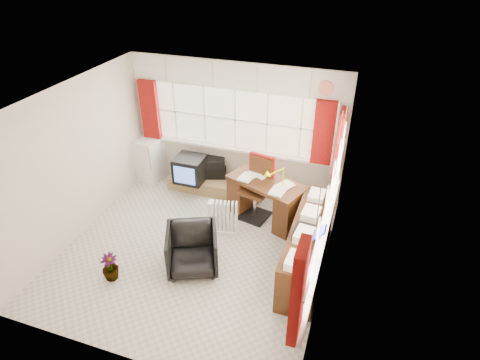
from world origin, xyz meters
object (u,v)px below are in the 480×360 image
object	(u,v)px
credenza	(307,247)
mini_fridge	(149,158)
desk_lamp	(283,174)
tv_bench	(205,184)
task_chair	(259,185)
office_chair	(192,250)
crt_tv	(190,169)
radiator	(225,221)
desk	(266,198)

from	to	relation	value
credenza	mini_fridge	xyz separation A→B (m)	(-3.53, 1.60, 0.05)
desk_lamp	tv_bench	distance (m)	2.03
task_chair	mini_fridge	distance (m)	2.52
office_chair	tv_bench	xyz separation A→B (m)	(-0.68, 2.07, -0.22)
credenza	crt_tv	world-z (taller)	credenza
desk_lamp	tv_bench	bearing A→B (deg)	158.37
task_chair	radiator	distance (m)	0.88
radiator	task_chair	bearing A→B (deg)	64.08
credenza	crt_tv	distance (m)	2.86
desk_lamp	task_chair	size ratio (longest dim) A/B	0.37
desk_lamp	radiator	distance (m)	1.25
desk_lamp	radiator	size ratio (longest dim) A/B	0.67
credenza	crt_tv	size ratio (longest dim) A/B	3.67
desk	mini_fridge	bearing A→B (deg)	167.29
desk	desk_lamp	size ratio (longest dim) A/B	3.44
tv_bench	crt_tv	xyz separation A→B (m)	(-0.23, -0.15, 0.37)
mini_fridge	task_chair	bearing A→B (deg)	-11.79
tv_bench	office_chair	bearing A→B (deg)	-71.87
desk	office_chair	size ratio (longest dim) A/B	1.94
radiator	credenza	xyz separation A→B (m)	(1.42, -0.35, 0.13)
office_chair	radiator	size ratio (longest dim) A/B	1.18
task_chair	tv_bench	bearing A→B (deg)	160.28
task_chair	tv_bench	size ratio (longest dim) A/B	0.82
desk	task_chair	xyz separation A→B (m)	(-0.16, 0.08, 0.18)
desk	mini_fridge	xyz separation A→B (m)	(-2.62, 0.59, 0.02)
radiator	mini_fridge	xyz separation A→B (m)	(-2.10, 1.25, 0.18)
radiator	mini_fridge	bearing A→B (deg)	149.39
desk_lamp	tv_bench	size ratio (longest dim) A/B	0.30
desk_lamp	mini_fridge	size ratio (longest dim) A/B	0.49
office_chair	tv_bench	bearing A→B (deg)	84.37
credenza	tv_bench	distance (m)	2.75
task_chair	mini_fridge	size ratio (longest dim) A/B	1.31
office_chair	desk	bearing A→B (deg)	42.10
desk_lamp	crt_tv	world-z (taller)	desk_lamp
crt_tv	radiator	bearing A→B (deg)	-43.10
desk_lamp	radiator	bearing A→B (deg)	-148.87
radiator	mini_fridge	world-z (taller)	mini_fridge
task_chair	credenza	world-z (taller)	task_chair
mini_fridge	tv_bench	bearing A→B (deg)	-3.65
desk	crt_tv	size ratio (longest dim) A/B	2.68
radiator	credenza	distance (m)	1.47
radiator	office_chair	bearing A→B (deg)	-101.16
desk	mini_fridge	world-z (taller)	mini_fridge
desk_lamp	radiator	xyz separation A→B (m)	(-0.83, -0.50, -0.79)
crt_tv	mini_fridge	bearing A→B (deg)	167.22
office_chair	credenza	distance (m)	1.69
radiator	desk_lamp	bearing A→B (deg)	31.13
radiator	desk	bearing A→B (deg)	51.56
desk_lamp	office_chair	bearing A→B (deg)	-125.65
credenza	crt_tv	bearing A→B (deg)	151.38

